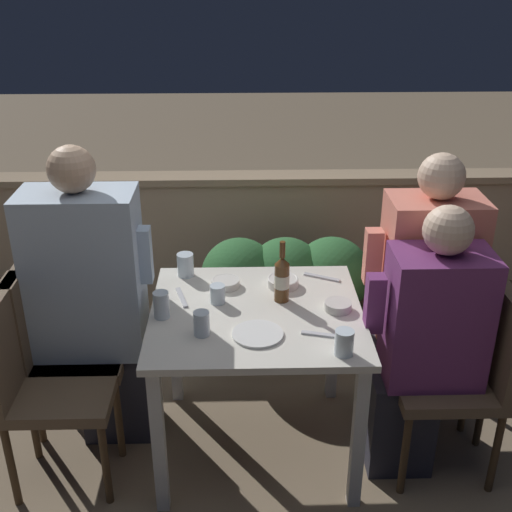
{
  "coord_description": "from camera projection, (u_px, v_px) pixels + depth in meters",
  "views": [
    {
      "loc": [
        -0.06,
        -2.27,
        2.04
      ],
      "look_at": [
        0.0,
        0.06,
        0.93
      ],
      "focal_mm": 45.0,
      "sensor_mm": 36.0,
      "label": 1
    }
  ],
  "objects": [
    {
      "name": "ground_plane",
      "position": [
        256.0,
        444.0,
        2.93
      ],
      "size": [
        16.0,
        16.0,
        0.0
      ],
      "primitive_type": "plane",
      "color": "#847056"
    },
    {
      "name": "parapet_wall",
      "position": [
        250.0,
        239.0,
        3.97
      ],
      "size": [
        9.0,
        0.18,
        0.84
      ],
      "color": "tan",
      "rests_on": "ground_plane"
    },
    {
      "name": "dining_table",
      "position": [
        256.0,
        332.0,
        2.67
      ],
      "size": [
        0.87,
        0.8,
        0.71
      ],
      "color": "silver",
      "rests_on": "ground_plane"
    },
    {
      "name": "planter_hedge",
      "position": [
        286.0,
        289.0,
        3.51
      ],
      "size": [
        0.92,
        0.47,
        0.65
      ],
      "color": "brown",
      "rests_on": "ground_plane"
    },
    {
      "name": "chair_left_near",
      "position": [
        36.0,
        370.0,
        2.56
      ],
      "size": [
        0.44,
        0.43,
        0.86
      ],
      "color": "brown",
      "rests_on": "ground_plane"
    },
    {
      "name": "chair_left_far",
      "position": [
        55.0,
        334.0,
        2.8
      ],
      "size": [
        0.44,
        0.43,
        0.86
      ],
      "color": "brown",
      "rests_on": "ground_plane"
    },
    {
      "name": "person_blue_shirt",
      "position": [
        95.0,
        301.0,
        2.74
      ],
      "size": [
        0.52,
        0.26,
        1.37
      ],
      "color": "#282833",
      "rests_on": "ground_plane"
    },
    {
      "name": "chair_right_near",
      "position": [
        470.0,
        360.0,
        2.62
      ],
      "size": [
        0.44,
        0.43,
        0.86
      ],
      "color": "brown",
      "rests_on": "ground_plane"
    },
    {
      "name": "person_purple_stripe",
      "position": [
        424.0,
        345.0,
        2.58
      ],
      "size": [
        0.48,
        0.26,
        1.2
      ],
      "color": "#282833",
      "rests_on": "ground_plane"
    },
    {
      "name": "chair_right_far",
      "position": [
        458.0,
        325.0,
        2.87
      ],
      "size": [
        0.44,
        0.43,
        0.86
      ],
      "color": "brown",
      "rests_on": "ground_plane"
    },
    {
      "name": "person_coral_top",
      "position": [
        419.0,
        298.0,
        2.81
      ],
      "size": [
        0.48,
        0.26,
        1.32
      ],
      "color": "#282833",
      "rests_on": "ground_plane"
    },
    {
      "name": "beer_bottle",
      "position": [
        282.0,
        278.0,
        2.66
      ],
      "size": [
        0.06,
        0.06,
        0.27
      ],
      "color": "brown",
      "rests_on": "dining_table"
    },
    {
      "name": "plate_0",
      "position": [
        258.0,
        334.0,
        2.46
      ],
      "size": [
        0.2,
        0.2,
        0.01
      ],
      "color": "white",
      "rests_on": "dining_table"
    },
    {
      "name": "bowl_0",
      "position": [
        226.0,
        282.0,
        2.81
      ],
      "size": [
        0.12,
        0.12,
        0.03
      ],
      "color": "silver",
      "rests_on": "dining_table"
    },
    {
      "name": "bowl_1",
      "position": [
        338.0,
        306.0,
        2.62
      ],
      "size": [
        0.11,
        0.11,
        0.04
      ],
      "color": "beige",
      "rests_on": "dining_table"
    },
    {
      "name": "bowl_2",
      "position": [
        283.0,
        281.0,
        2.81
      ],
      "size": [
        0.14,
        0.14,
        0.04
      ],
      "color": "silver",
      "rests_on": "dining_table"
    },
    {
      "name": "glass_cup_0",
      "position": [
        161.0,
        305.0,
        2.56
      ],
      "size": [
        0.06,
        0.06,
        0.11
      ],
      "color": "silver",
      "rests_on": "dining_table"
    },
    {
      "name": "glass_cup_1",
      "position": [
        344.0,
        343.0,
        2.32
      ],
      "size": [
        0.07,
        0.07,
        0.1
      ],
      "color": "silver",
      "rests_on": "dining_table"
    },
    {
      "name": "glass_cup_2",
      "position": [
        218.0,
        294.0,
        2.67
      ],
      "size": [
        0.06,
        0.06,
        0.08
      ],
      "color": "silver",
      "rests_on": "dining_table"
    },
    {
      "name": "glass_cup_3",
      "position": [
        185.0,
        265.0,
        2.89
      ],
      "size": [
        0.07,
        0.07,
        0.11
      ],
      "color": "silver",
      "rests_on": "dining_table"
    },
    {
      "name": "glass_cup_4",
      "position": [
        202.0,
        324.0,
        2.44
      ],
      "size": [
        0.06,
        0.06,
        0.1
      ],
      "color": "silver",
      "rests_on": "dining_table"
    },
    {
      "name": "fork_0",
      "position": [
        323.0,
        335.0,
        2.45
      ],
      "size": [
        0.17,
        0.06,
        0.01
      ],
      "color": "silver",
      "rests_on": "dining_table"
    },
    {
      "name": "fork_1",
      "position": [
        322.0,
        277.0,
        2.89
      ],
      "size": [
        0.16,
        0.09,
        0.01
      ],
      "color": "silver",
      "rests_on": "dining_table"
    },
    {
      "name": "fork_2",
      "position": [
        182.0,
        297.0,
        2.72
      ],
      "size": [
        0.07,
        0.17,
        0.01
      ],
      "color": "silver",
      "rests_on": "dining_table"
    }
  ]
}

